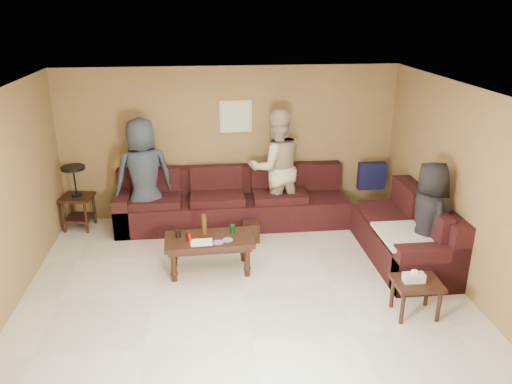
# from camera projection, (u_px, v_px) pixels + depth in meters

# --- Properties ---
(room) EXTENTS (5.60, 5.50, 2.50)m
(room) POSITION_uv_depth(u_px,v_px,m) (243.00, 165.00, 5.74)
(room) COLOR beige
(room) RESTS_ON ground
(sectional_sofa) EXTENTS (4.65, 2.90, 0.97)m
(sectional_sofa) POSITION_uv_depth(u_px,v_px,m) (287.00, 216.00, 7.71)
(sectional_sofa) COLOR black
(sectional_sofa) RESTS_ON ground
(coffee_table) EXTENTS (1.19, 0.63, 0.77)m
(coffee_table) POSITION_uv_depth(u_px,v_px,m) (209.00, 243.00, 6.65)
(coffee_table) COLOR black
(coffee_table) RESTS_ON ground
(end_table_left) EXTENTS (0.53, 0.53, 1.04)m
(end_table_left) POSITION_uv_depth(u_px,v_px,m) (77.00, 196.00, 7.89)
(end_table_left) COLOR black
(end_table_left) RESTS_ON ground
(side_table_right) EXTENTS (0.54, 0.45, 0.58)m
(side_table_right) POSITION_uv_depth(u_px,v_px,m) (416.00, 285.00, 5.71)
(side_table_right) COLOR black
(side_table_right) RESTS_ON ground
(waste_bin) EXTENTS (0.26, 0.26, 0.30)m
(waste_bin) POSITION_uv_depth(u_px,v_px,m) (251.00, 231.00, 7.60)
(waste_bin) COLOR black
(waste_bin) RESTS_ON ground
(wall_art) EXTENTS (0.52, 0.04, 0.52)m
(wall_art) POSITION_uv_depth(u_px,v_px,m) (236.00, 116.00, 8.04)
(wall_art) COLOR #CAB87E
(wall_art) RESTS_ON ground
(person_left) EXTENTS (1.03, 0.83, 1.83)m
(person_left) POSITION_uv_depth(u_px,v_px,m) (144.00, 176.00, 7.67)
(person_left) COLOR #282E38
(person_left) RESTS_ON ground
(person_middle) EXTENTS (1.03, 0.86, 1.90)m
(person_middle) POSITION_uv_depth(u_px,v_px,m) (276.00, 167.00, 7.99)
(person_middle) COLOR #BDAA8C
(person_middle) RESTS_ON ground
(person_right) EXTENTS (0.52, 0.78, 1.56)m
(person_right) POSITION_uv_depth(u_px,v_px,m) (428.00, 219.00, 6.48)
(person_right) COLOR black
(person_right) RESTS_ON ground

